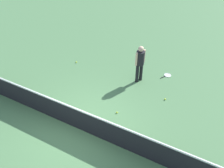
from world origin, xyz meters
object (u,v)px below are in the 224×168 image
(player_near_side, at_px, (140,61))
(tennis_ball_midcourt, at_px, (117,112))
(tennis_racket_near_player, at_px, (167,75))
(tennis_ball_near_player, at_px, (76,62))
(tennis_ball_by_net, at_px, (165,99))

(player_near_side, bearing_deg, tennis_ball_midcourt, 92.81)
(tennis_racket_near_player, distance_m, tennis_ball_near_player, 4.32)
(tennis_ball_by_net, bearing_deg, tennis_ball_near_player, -6.34)
(player_near_side, bearing_deg, tennis_ball_by_net, 155.67)
(tennis_ball_near_player, relative_size, tennis_ball_by_net, 1.00)
(player_near_side, distance_m, tennis_ball_near_player, 3.35)
(tennis_ball_midcourt, bearing_deg, tennis_racket_near_player, -105.28)
(player_near_side, relative_size, tennis_racket_near_player, 2.85)
(tennis_ball_near_player, bearing_deg, tennis_ball_midcourt, 147.71)
(player_near_side, bearing_deg, tennis_ball_near_player, 2.44)
(tennis_ball_near_player, bearing_deg, player_near_side, -177.56)
(tennis_racket_near_player, xyz_separation_m, tennis_ball_near_player, (4.19, 1.09, 0.02))
(tennis_ball_by_net, bearing_deg, tennis_ball_midcourt, 49.78)
(player_near_side, relative_size, tennis_ball_near_player, 25.76)
(tennis_ball_near_player, height_order, tennis_ball_by_net, same)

